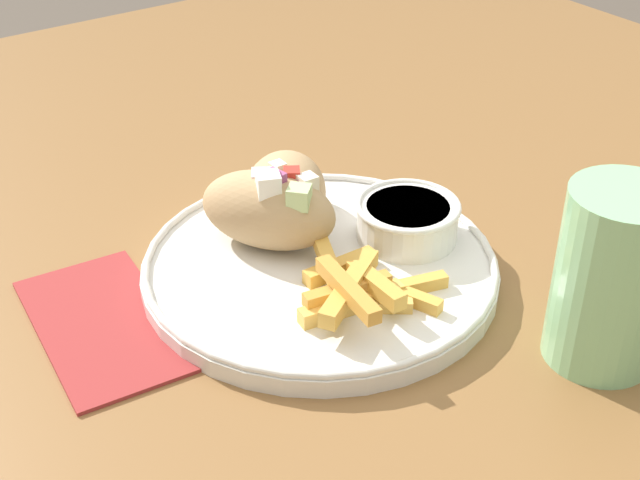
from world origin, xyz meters
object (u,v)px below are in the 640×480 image
pita_sandwich_near (265,210)px  pita_sandwich_far (285,192)px  fries_pile (358,287)px  sauce_ramekin (407,218)px  plate (320,267)px  water_glass (610,285)px

pita_sandwich_near → pita_sandwich_far: bearing=88.8°
fries_pile → sauce_ramekin: (-0.04, 0.08, 0.01)m
plate → water_glass: water_glass is taller
plate → pita_sandwich_far: 0.07m
fries_pile → pita_sandwich_far: bearing=171.8°
pita_sandwich_near → fries_pile: 0.10m
sauce_ramekin → water_glass: (0.17, 0.03, 0.03)m
sauce_ramekin → water_glass: 0.17m
pita_sandwich_near → sauce_ramekin: 0.11m
pita_sandwich_near → water_glass: bearing=-5.3°
fries_pile → plate: bearing=174.1°
fries_pile → sauce_ramekin: bearing=118.6°
water_glass → fries_pile: bearing=-139.8°
plate → water_glass: size_ratio=2.15×
pita_sandwich_near → pita_sandwich_far: size_ratio=1.02×
plate → pita_sandwich_near: 0.06m
plate → fries_pile: size_ratio=2.27×
sauce_ramekin → pita_sandwich_near: bearing=-119.9°
plate → water_glass: (0.18, 0.10, 0.05)m
pita_sandwich_far → pita_sandwich_near: bearing=-22.0°
pita_sandwich_far → fries_pile: pita_sandwich_far is taller
fries_pile → sauce_ramekin: fries_pile is taller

